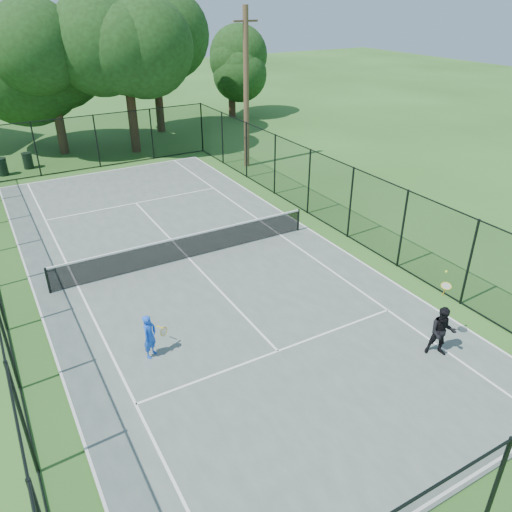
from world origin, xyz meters
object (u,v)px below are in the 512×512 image
trash_bin_left (2,167)px  player_blue (150,336)px  tennis_net (188,246)px  player_black (442,332)px  utility_pole (246,90)px  trash_bin_right (28,161)px

trash_bin_left → player_blue: bearing=-84.3°
tennis_net → player_black: 9.51m
utility_pole → player_black: utility_pole is taller
tennis_net → trash_bin_right: 15.24m
tennis_net → utility_pole: bearing=50.2°
trash_bin_left → player_black: player_black is taller
tennis_net → trash_bin_left: 15.06m
tennis_net → trash_bin_right: bearing=103.8°
trash_bin_left → player_black: bearing=-68.9°
tennis_net → player_black: size_ratio=4.26×
player_blue → utility_pole: bearing=52.4°
trash_bin_left → utility_pole: (12.51, -5.20, 3.79)m
trash_bin_right → player_black: bearing=-72.4°
trash_bin_left → utility_pole: utility_pole is taller
trash_bin_right → utility_pole: bearing=-27.6°
trash_bin_left → trash_bin_right: (1.40, 0.60, -0.03)m
player_blue → trash_bin_left: bearing=95.7°
player_black → trash_bin_left: bearing=111.1°
tennis_net → player_blue: 5.74m
trash_bin_right → utility_pole: 13.11m
tennis_net → player_black: player_black is taller
tennis_net → player_black: (3.82, -8.70, 0.24)m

